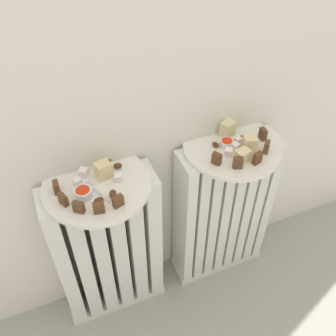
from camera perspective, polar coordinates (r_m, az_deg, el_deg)
name	(u,v)px	position (r m, az deg, el deg)	size (l,w,h in m)	color
radiator_left	(109,250)	(1.35, -8.72, -11.92)	(0.36, 0.12, 0.62)	silver
radiator_right	(222,213)	(1.45, 7.99, -6.52)	(0.36, 0.12, 0.62)	silver
plate_left	(97,185)	(1.11, -10.44, -2.43)	(0.31, 0.31, 0.01)	silver
plate_right	(232,147)	(1.23, 9.41, 3.15)	(0.31, 0.31, 0.01)	silver
dark_cake_slice_left_0	(56,187)	(1.09, -16.15, -2.74)	(0.03, 0.01, 0.03)	#56351E
dark_cake_slice_left_1	(63,200)	(1.06, -15.21, -4.51)	(0.03, 0.01, 0.03)	#56351E
dark_cake_slice_left_2	(79,207)	(1.03, -13.05, -5.65)	(0.03, 0.01, 0.03)	#56351E
dark_cake_slice_left_3	(99,208)	(1.02, -10.16, -5.80)	(0.03, 0.01, 0.03)	#56351E
dark_cake_slice_left_4	(118,201)	(1.02, -7.38, -4.88)	(0.03, 0.01, 0.03)	#56351E
marble_cake_slice_left_0	(103,170)	(1.10, -9.50, -0.29)	(0.04, 0.03, 0.05)	beige
turkish_delight_left_0	(83,172)	(1.12, -12.37, -0.63)	(0.02, 0.02, 0.02)	white
turkish_delight_left_1	(118,178)	(1.09, -7.35, -1.41)	(0.02, 0.02, 0.02)	white
turkish_delight_left_2	(78,182)	(1.10, -13.19, -1.97)	(0.02, 0.02, 0.02)	white
medjool_date_left_0	(108,159)	(1.16, -8.88, 1.35)	(0.03, 0.02, 0.01)	#4C2814
medjool_date_left_1	(99,200)	(1.05, -10.20, -4.73)	(0.03, 0.02, 0.02)	#4C2814
medjool_date_left_2	(118,166)	(1.13, -7.43, 0.33)	(0.02, 0.02, 0.02)	#4C2814
medjool_date_left_3	(113,194)	(1.06, -8.13, -3.79)	(0.03, 0.02, 0.02)	#4C2814
jam_bowl_left	(83,193)	(1.06, -12.40, -3.59)	(0.05, 0.05, 0.03)	white
dark_cake_slice_right_0	(217,159)	(1.14, 7.19, 1.37)	(0.03, 0.02, 0.04)	#56351E
dark_cake_slice_right_1	(238,163)	(1.14, 10.28, 0.76)	(0.03, 0.02, 0.04)	#56351E
dark_cake_slice_right_2	(257,158)	(1.16, 13.02, 1.42)	(0.03, 0.02, 0.04)	#56351E
dark_cake_slice_right_3	(266,147)	(1.21, 14.32, 3.03)	(0.03, 0.02, 0.04)	#56351E
dark_cake_slice_right_4	(263,134)	(1.25, 13.82, 4.88)	(0.03, 0.02, 0.04)	#56351E
marble_cake_slice_right_0	(228,129)	(1.24, 8.79, 5.75)	(0.04, 0.03, 0.05)	beige
marble_cake_slice_right_1	(242,156)	(1.16, 10.92, 1.81)	(0.04, 0.03, 0.04)	beige
marble_cake_slice_right_2	(250,143)	(1.20, 11.95, 3.57)	(0.04, 0.03, 0.05)	beige
turkish_delight_right_0	(235,147)	(1.20, 9.92, 3.13)	(0.02, 0.02, 0.02)	white
turkish_delight_right_1	(238,140)	(1.23, 10.27, 4.05)	(0.02, 0.02, 0.02)	white
turkish_delight_right_2	(229,152)	(1.18, 8.92, 2.36)	(0.02, 0.02, 0.02)	white
medjool_date_right_0	(243,138)	(1.24, 11.00, 4.38)	(0.03, 0.02, 0.02)	#4C2814
medjool_date_right_1	(216,145)	(1.20, 7.05, 3.44)	(0.02, 0.01, 0.02)	#4C2814
jam_bowl_right	(227,143)	(1.21, 8.66, 3.67)	(0.04, 0.04, 0.02)	white
fork	(96,190)	(1.08, -10.62, -3.27)	(0.05, 0.10, 0.00)	#B7B7BC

